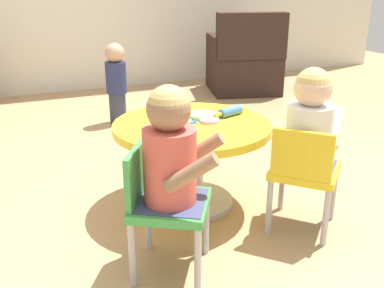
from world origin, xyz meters
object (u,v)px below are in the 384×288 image
child_chair_left (162,203)px  craft_scissors (188,122)px  craft_table (192,145)px  seated_child_right (310,123)px  armchair_dark (244,63)px  seated_child_left (171,151)px  child_chair_right (304,172)px  rolling_pin (230,111)px  toddler_standing (116,81)px

child_chair_left → craft_scissors: (0.33, 0.50, 0.16)m
craft_table → seated_child_right: size_ratio=1.59×
child_chair_left → armchair_dark: (1.89, 2.63, 0.00)m
child_chair_left → armchair_dark: bearing=54.3°
armchair_dark → seated_child_right: bearing=-113.9°
seated_child_left → child_chair_right: 0.72m
craft_table → rolling_pin: bearing=7.8°
toddler_standing → craft_scissors: bearing=-90.7°
toddler_standing → rolling_pin: (0.23, -1.56, 0.13)m
seated_child_right → craft_scissors: seated_child_right is taller
craft_table → toddler_standing: (0.01, 1.59, 0.02)m
child_chair_right → toddler_standing: bearing=100.1°
seated_child_left → toddler_standing: seated_child_left is taller
craft_table → child_chair_right: (0.37, -0.45, -0.03)m
craft_table → rolling_pin: 0.28m
toddler_standing → child_chair_left: bearing=-99.5°
craft_scissors → seated_child_left: bearing=-119.6°
armchair_dark → rolling_pin: armchair_dark is taller
armchair_dark → toddler_standing: (-1.54, -0.55, 0.05)m
child_chair_left → toddler_standing: bearing=80.5°
child_chair_left → craft_scissors: child_chair_left is taller
seated_child_right → armchair_dark: size_ratio=0.58×
child_chair_right → craft_scissors: (-0.39, 0.47, 0.16)m
child_chair_left → child_chair_right: size_ratio=1.00×
seated_child_right → seated_child_left: bearing=-174.1°
craft_table → seated_child_right: seated_child_right is taller
armchair_dark → toddler_standing: size_ratio=1.31×
craft_table → child_chair_left: child_chair_left is taller
child_chair_right → armchair_dark: (1.17, 2.60, 0.00)m
craft_table → armchair_dark: size_ratio=0.92×
toddler_standing → seated_child_right: bearing=-78.9°
child_chair_left → rolling_pin: 0.79m
seated_child_right → toddler_standing: size_ratio=0.76×
child_chair_left → child_chair_right: 0.71m
child_chair_left → child_chair_right: bearing=2.0°
armchair_dark → child_chair_right: bearing=-114.3°
toddler_standing → armchair_dark: bearing=19.8°
craft_scissors → child_chair_left: bearing=-123.4°
seated_child_left → armchair_dark: (1.85, 2.65, -0.22)m
child_chair_right → armchair_dark: bearing=65.7°
seated_child_left → seated_child_right: (0.71, 0.07, 0.00)m
rolling_pin → seated_child_left: bearing=-135.7°
seated_child_right → toddler_standing: 2.07m
seated_child_left → rolling_pin: seated_child_left is taller
seated_child_right → craft_scissors: 0.61m
seated_child_left → seated_child_right: 0.71m
child_chair_right → craft_scissors: child_chair_right is taller
seated_child_right → armchair_dark: armchair_dark is taller
seated_child_right → toddler_standing: bearing=101.1°
child_chair_left → toddler_standing: toddler_standing is taller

